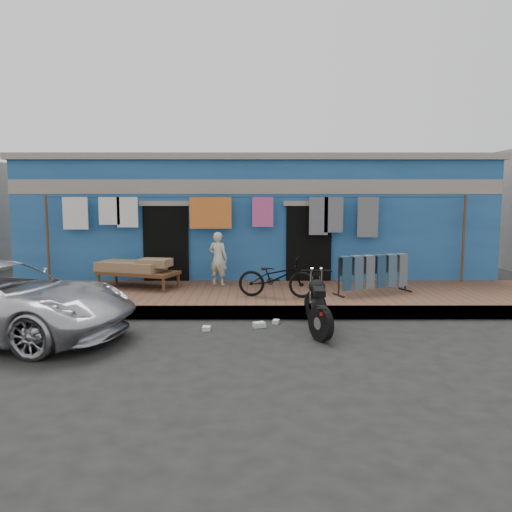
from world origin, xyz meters
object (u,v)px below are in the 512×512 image
at_px(seated_person, 218,258).
at_px(jeans_rack, 373,274).
at_px(bicycle, 277,273).
at_px(motorcycle, 318,302).
at_px(charpoy, 138,274).

height_order(seated_person, jeans_rack, seated_person).
xyz_separation_m(seated_person, bicycle, (1.31, -1.44, -0.12)).
bearing_deg(jeans_rack, motorcycle, -124.35).
distance_m(bicycle, jeans_rack, 2.12).
distance_m(seated_person, motorcycle, 3.73).
distance_m(bicycle, motorcycle, 1.86).
xyz_separation_m(motorcycle, jeans_rack, (1.45, 2.12, 0.18)).
relative_size(seated_person, motorcycle, 0.79).
distance_m(seated_person, charpoy, 1.85).
bearing_deg(jeans_rack, bicycle, -169.44).
bearing_deg(bicycle, seated_person, 51.26).
relative_size(seated_person, bicycle, 0.80).
xyz_separation_m(charpoy, jeans_rack, (5.18, -0.73, 0.11)).
xyz_separation_m(bicycle, jeans_rack, (2.08, 0.39, -0.08)).
xyz_separation_m(bicycle, charpoy, (-3.10, 1.12, -0.19)).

